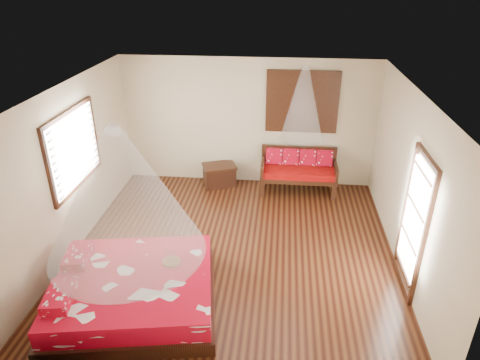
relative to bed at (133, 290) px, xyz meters
name	(u,v)px	position (x,y,z in m)	size (l,w,h in m)	color
room	(233,178)	(1.29, 1.50, 1.15)	(5.54, 5.54, 2.84)	black
bed	(133,290)	(0.00, 0.00, 0.00)	(2.60, 2.42, 0.65)	black
daybed	(299,169)	(2.43, 3.87, 0.27)	(1.63, 0.73, 0.94)	black
storage_chest	(219,175)	(0.68, 3.95, -0.01)	(0.85, 0.74, 0.49)	black
shutter_panel	(302,102)	(2.43, 4.22, 1.65)	(1.52, 0.06, 1.32)	black
window_left	(74,149)	(-1.42, 1.70, 1.45)	(0.10, 1.74, 1.34)	black
glazed_door	(414,224)	(4.00, 0.90, 0.82)	(0.08, 1.02, 2.16)	black
wine_tray	(171,259)	(0.49, 0.38, 0.31)	(0.27, 0.27, 0.22)	brown
mosquito_net_main	(121,193)	(0.02, 0.00, 1.60)	(2.10, 2.10, 1.80)	white
mosquito_net_daybed	(303,104)	(2.43, 3.75, 1.75)	(0.88, 0.88, 1.50)	white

